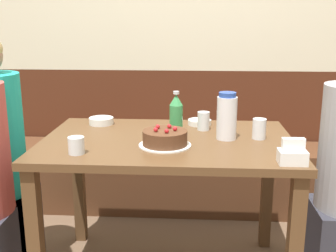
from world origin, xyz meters
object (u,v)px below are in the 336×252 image
at_px(napkin_holder, 293,154).
at_px(glass_tumbler_short, 203,121).
at_px(bowl_rice_small, 200,122).
at_px(glass_shot_small, 76,145).
at_px(soju_bottle, 176,114).
at_px(birthday_cake, 165,138).
at_px(bowl_soup_white, 101,121).
at_px(glass_water_tall, 259,129).
at_px(bench_seat, 176,177).
at_px(water_pitcher, 227,116).

height_order(napkin_holder, glass_tumbler_short, napkin_holder).
relative_size(bowl_rice_small, glass_shot_small, 1.72).
height_order(soju_bottle, napkin_holder, soju_bottle).
bearing_deg(birthday_cake, bowl_soup_white, 134.68).
bearing_deg(napkin_holder, bowl_rice_small, 120.58).
bearing_deg(glass_water_tall, bench_seat, 118.47).
relative_size(soju_bottle, glass_shot_small, 2.92).
xyz_separation_m(water_pitcher, glass_water_tall, (0.16, 0.01, -0.06)).
height_order(glass_water_tall, glass_shot_small, glass_water_tall).
xyz_separation_m(birthday_cake, glass_tumbler_short, (0.18, 0.29, 0.01)).
bearing_deg(napkin_holder, soju_bottle, 138.60).
bearing_deg(napkin_holder, glass_shot_small, 175.47).
height_order(bench_seat, bowl_rice_small, bowl_rice_small).
bearing_deg(glass_shot_small, glass_tumbler_short, 38.37).
bearing_deg(bench_seat, bowl_soup_white, -123.80).
height_order(birthday_cake, water_pitcher, water_pitcher).
distance_m(birthday_cake, glass_water_tall, 0.46).
bearing_deg(glass_water_tall, glass_shot_small, -160.59).
bearing_deg(water_pitcher, glass_tumbler_short, 123.61).
bearing_deg(soju_bottle, glass_water_tall, -9.69).
bearing_deg(glass_shot_small, bench_seat, 71.09).
bearing_deg(birthday_cake, glass_shot_small, -159.21).
relative_size(bench_seat, glass_water_tall, 25.45).
relative_size(bench_seat, bowl_soup_white, 18.78).
bearing_deg(glass_tumbler_short, water_pitcher, -56.39).
xyz_separation_m(birthday_cake, bowl_soup_white, (-0.37, 0.38, -0.02)).
relative_size(bench_seat, soju_bottle, 11.59).
bearing_deg(glass_tumbler_short, glass_water_tall, -29.28).
bearing_deg(bench_seat, napkin_holder, -66.01).
height_order(bowl_soup_white, glass_tumbler_short, glass_tumbler_short).
distance_m(bench_seat, glass_shot_small, 1.27).
distance_m(bench_seat, soju_bottle, 0.96).
distance_m(water_pitcher, glass_tumbler_short, 0.20).
height_order(bench_seat, glass_water_tall, glass_water_tall).
distance_m(bench_seat, bowl_rice_small, 0.78).
relative_size(water_pitcher, glass_tumbler_short, 2.37).
bearing_deg(water_pitcher, bowl_rice_small, 114.91).
bearing_deg(bowl_soup_white, bowl_rice_small, 2.36).
height_order(birthday_cake, bowl_rice_small, birthday_cake).
bearing_deg(glass_tumbler_short, bench_seat, 104.77).
xyz_separation_m(bowl_soup_white, glass_tumbler_short, (0.55, -0.09, 0.03)).
bearing_deg(water_pitcher, glass_shot_small, -157.31).
distance_m(water_pitcher, glass_water_tall, 0.17).
relative_size(glass_water_tall, glass_shot_small, 1.33).
bearing_deg(glass_shot_small, glass_water_tall, 19.41).
bearing_deg(birthday_cake, bowl_rice_small, 68.34).
distance_m(bench_seat, bowl_soup_white, 0.87).
bearing_deg(glass_shot_small, bowl_rice_small, 45.76).
bearing_deg(water_pitcher, napkin_holder, -55.40).
distance_m(bowl_rice_small, glass_tumbler_short, 0.12).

